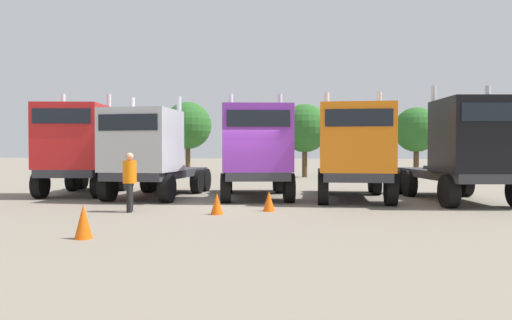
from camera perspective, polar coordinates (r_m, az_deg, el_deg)
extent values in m
plane|color=gray|center=(15.40, -1.86, -5.57)|extent=(200.00, 200.00, 0.00)
cube|color=#333338|center=(20.80, -20.10, -1.27)|extent=(3.39, 5.95, 0.30)
cube|color=red|center=(19.31, -21.63, 2.69)|extent=(2.88, 2.92, 2.49)
cube|color=black|center=(18.19, -23.00, 5.06)|extent=(2.06, 0.50, 0.55)
cylinder|color=silver|center=(20.32, -17.77, 3.48)|extent=(0.22, 0.22, 3.09)
cylinder|color=silver|center=(20.94, -22.77, 3.37)|extent=(0.22, 0.22, 3.09)
cylinder|color=#333338|center=(21.97, -19.07, -0.59)|extent=(1.32, 1.32, 0.12)
cylinder|color=black|center=(18.49, -18.95, -2.87)|extent=(0.58, 1.11, 1.06)
cylinder|color=black|center=(19.27, -25.20, -2.76)|extent=(0.58, 1.11, 1.06)
cylinder|color=black|center=(21.65, -16.31, -2.29)|extent=(0.58, 1.11, 1.06)
cylinder|color=black|center=(22.32, -21.78, -2.22)|extent=(0.58, 1.11, 1.06)
cylinder|color=black|center=(22.72, -15.59, -2.13)|extent=(0.58, 1.11, 1.06)
cylinder|color=black|center=(23.35, -20.84, -2.07)|extent=(0.58, 1.11, 1.06)
cube|color=#333338|center=(18.71, -11.73, -1.62)|extent=(2.38, 5.95, 0.30)
cube|color=#B7BABF|center=(17.03, -13.96, 2.35)|extent=(2.47, 2.35, 2.22)
cube|color=black|center=(16.00, -15.64, 4.53)|extent=(2.10, 0.10, 0.55)
cylinder|color=silver|center=(17.89, -9.51, 3.26)|extent=(0.19, 0.19, 2.82)
cylinder|color=silver|center=(18.60, -15.06, 3.16)|extent=(0.19, 0.19, 2.82)
cylinder|color=#333338|center=(19.91, -10.38, -0.85)|extent=(1.13, 1.13, 0.12)
cylinder|color=black|center=(16.25, -11.00, -3.45)|extent=(0.38, 1.02, 1.01)
cylinder|color=black|center=(17.15, -17.90, -3.25)|extent=(0.38, 1.02, 1.01)
cylinder|color=black|center=(19.64, -7.30, -2.67)|extent=(0.38, 1.02, 1.01)
cylinder|color=black|center=(20.39, -13.23, -2.55)|extent=(0.38, 1.02, 1.01)
cylinder|color=black|center=(20.69, -6.41, -2.47)|extent=(0.38, 1.02, 1.01)
cylinder|color=black|center=(21.40, -12.09, -2.37)|extent=(0.38, 1.02, 1.01)
cube|color=#333338|center=(18.16, -0.13, -1.62)|extent=(3.53, 6.22, 0.30)
cube|color=purple|center=(16.41, 0.11, 2.67)|extent=(2.90, 2.89, 2.32)
cube|color=black|center=(15.23, 0.31, 5.19)|extent=(2.05, 0.54, 0.55)
cylinder|color=silver|center=(17.83, 2.98, 3.51)|extent=(0.22, 0.22, 2.92)
cylinder|color=silver|center=(17.75, -3.15, 3.52)|extent=(0.22, 0.22, 2.92)
cylinder|color=#333338|center=(19.44, -0.28, -0.82)|extent=(1.33, 1.33, 0.12)
cylinder|color=black|center=(16.04, 4.12, -3.46)|extent=(0.59, 1.08, 1.03)
cylinder|color=black|center=(15.95, -3.77, -3.49)|extent=(0.59, 1.08, 1.03)
cylinder|color=black|center=(19.58, 2.94, -2.64)|extent=(0.59, 1.08, 1.03)
cylinder|color=black|center=(19.50, -3.52, -2.66)|extent=(0.59, 1.08, 1.03)
cylinder|color=black|center=(20.68, 2.66, -2.44)|extent=(0.59, 1.08, 1.03)
cylinder|color=black|center=(20.60, -3.46, -2.46)|extent=(0.59, 1.08, 1.03)
cube|color=#333338|center=(17.91, 11.77, -1.66)|extent=(2.59, 6.23, 0.30)
cube|color=orange|center=(16.02, 12.26, 2.65)|extent=(2.55, 2.51, 2.28)
cube|color=black|center=(14.86, 12.64, 5.15)|extent=(2.10, 0.18, 0.55)
cylinder|color=silver|center=(17.45, 15.03, 3.49)|extent=(0.19, 0.19, 2.88)
cylinder|color=silver|center=(17.31, 8.77, 3.53)|extent=(0.19, 0.19, 2.88)
cylinder|color=#333338|center=(19.24, 11.48, -0.84)|extent=(1.17, 1.17, 0.12)
cylinder|color=black|center=(15.72, 16.38, -3.58)|extent=(0.42, 1.06, 1.04)
cylinder|color=black|center=(15.54, 8.32, -3.60)|extent=(0.42, 1.06, 1.04)
cylinder|color=black|center=(19.48, 14.69, -2.68)|extent=(0.42, 1.06, 1.04)
cylinder|color=black|center=(19.34, 8.20, -2.69)|extent=(0.42, 1.06, 1.04)
cylinder|color=black|center=(20.57, 14.32, -2.48)|extent=(0.42, 1.06, 1.04)
cylinder|color=black|center=(20.43, 8.17, -2.48)|extent=(0.42, 1.06, 1.04)
cube|color=#333338|center=(18.23, 23.19, -1.64)|extent=(3.35, 6.39, 0.30)
cube|color=black|center=(16.48, 25.82, 2.73)|extent=(2.80, 2.70, 2.39)
cube|color=black|center=(15.49, 27.70, 5.31)|extent=(2.07, 0.45, 0.55)
cylinder|color=silver|center=(18.07, 26.78, 3.52)|extent=(0.21, 0.21, 2.99)
cylinder|color=silver|center=(17.30, 21.13, 3.68)|extent=(0.21, 0.21, 2.99)
cylinder|color=#333338|center=(19.46, 21.65, -0.85)|extent=(1.29, 1.29, 0.12)
cylinder|color=black|center=(15.68, 22.83, -3.62)|extent=(0.55, 1.09, 1.05)
cylinder|color=black|center=(20.01, 24.46, -2.63)|extent=(0.55, 1.09, 1.05)
cylinder|color=black|center=(19.21, 18.47, -2.74)|extent=(0.55, 1.09, 1.05)
cylinder|color=black|center=(21.01, 23.22, -2.45)|extent=(0.55, 1.09, 1.05)
cylinder|color=black|center=(20.25, 17.49, -2.54)|extent=(0.55, 1.09, 1.05)
cylinder|color=black|center=(14.19, -15.32, -4.46)|extent=(0.20, 0.20, 0.85)
cylinder|color=black|center=(13.91, -15.46, -4.57)|extent=(0.20, 0.20, 0.85)
cylinder|color=orange|center=(14.00, -15.40, -1.42)|extent=(0.51, 0.51, 0.67)
sphere|color=tan|center=(13.99, -15.41, 0.42)|extent=(0.23, 0.23, 0.23)
cone|color=#F2590C|center=(13.73, 1.62, -5.11)|extent=(0.36, 0.36, 0.61)
cone|color=#F2590C|center=(10.07, -20.63, -7.11)|extent=(0.36, 0.36, 0.72)
cone|color=#F2590C|center=(13.08, -4.87, -5.43)|extent=(0.36, 0.36, 0.60)
cylinder|color=#4C3823|center=(35.26, -8.45, 0.05)|extent=(0.36, 0.36, 2.32)
sphere|color=#286023|center=(35.31, -8.46, 4.26)|extent=(3.58, 3.58, 3.58)
cylinder|color=#4C3823|center=(31.93, 6.06, -0.29)|extent=(0.36, 0.36, 2.06)
sphere|color=#286023|center=(31.96, 6.07, 3.95)|extent=(3.34, 3.34, 3.34)
cylinder|color=#4C3823|center=(33.09, 19.25, -0.30)|extent=(0.36, 0.36, 2.05)
sphere|color=#286023|center=(33.12, 19.28, 3.58)|extent=(3.05, 3.05, 3.05)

